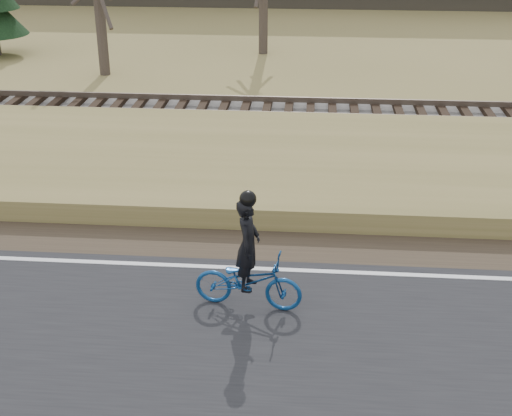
{
  "coord_description": "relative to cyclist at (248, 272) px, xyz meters",
  "views": [
    {
      "loc": [
        6.05,
        -10.67,
        6.3
      ],
      "look_at": [
        5.13,
        0.5,
        1.1
      ],
      "focal_mm": 50.0,
      "sensor_mm": 36.0,
      "label": 1
    }
  ],
  "objects": [
    {
      "name": "ballast",
      "position": [
        -5.13,
        8.99,
        -0.46
      ],
      "size": [
        120.0,
        3.0,
        0.45
      ],
      "primitive_type": "cube",
      "color": "slate",
      "rests_on": "ground"
    },
    {
      "name": "railroad",
      "position": [
        -5.13,
        8.99,
        -0.16
      ],
      "size": [
        120.0,
        2.4,
        0.29
      ],
      "color": "black",
      "rests_on": "ballast"
    },
    {
      "name": "embankment",
      "position": [
        -5.13,
        5.19,
        -0.47
      ],
      "size": [
        120.0,
        5.0,
        0.44
      ],
      "primitive_type": "cube",
      "color": "olive",
      "rests_on": "ground"
    },
    {
      "name": "cyclist",
      "position": [
        0.0,
        0.0,
        0.0
      ],
      "size": [
        1.79,
        0.81,
        2.01
      ],
      "rotation": [
        0.0,
        0.0,
        1.45
      ],
      "color": "navy",
      "rests_on": "road"
    }
  ]
}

